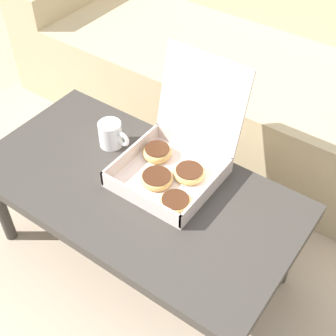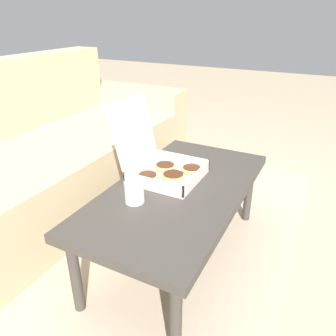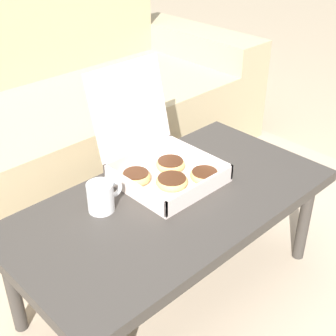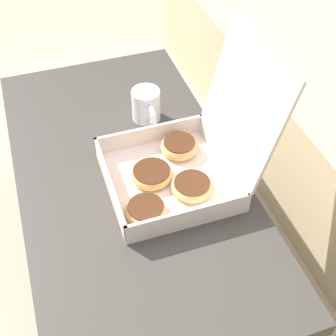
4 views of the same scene
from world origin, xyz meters
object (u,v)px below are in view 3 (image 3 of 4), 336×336
coffee_table (172,210)px  coffee_mug (102,197)px  couch (22,130)px  pastry_box (161,161)px

coffee_table → coffee_mug: 0.24m
couch → coffee_mug: couch is taller
coffee_table → pastry_box: pastry_box is taller
coffee_mug → couch: bearing=77.7°
coffee_table → coffee_mug: (-0.19, 0.11, 0.09)m
pastry_box → coffee_mug: (-0.26, -0.02, -0.01)m
couch → coffee_mug: bearing=-102.3°
coffee_mug → pastry_box: bearing=3.4°
coffee_table → couch: bearing=90.0°
coffee_table → pastry_box: size_ratio=2.85×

